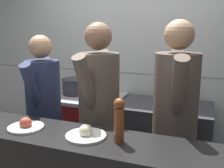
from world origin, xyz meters
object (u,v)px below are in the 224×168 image
Objects in this scene: plated_dish_appetiser at (26,126)px; chef_head_cook at (44,110)px; chef_line at (175,118)px; stock_pot at (75,86)px; oven_range at (87,131)px; chef_sous at (99,112)px; pepper_mill at (119,119)px; plated_dish_dessert at (86,134)px; sauce_pot at (104,90)px.

plated_dish_appetiser is 0.16× the size of chef_head_cook.
stock_pot is at bearing 140.81° from chef_line.
oven_range is 0.55× the size of chef_head_cook.
chef_sous is (0.66, -0.76, -0.03)m from stock_pot.
pepper_mill is 0.18× the size of chef_head_cook.
oven_range is 3.25× the size of plated_dish_dessert.
plated_dish_appetiser is 0.88× the size of pepper_mill.
chef_line is (1.30, -0.69, -0.02)m from stock_pot.
chef_sous is at bearing 56.87° from plated_dish_appetiser.
stock_pot is at bearing 121.67° from plated_dish_dessert.
pepper_mill is (1.02, -1.27, 0.12)m from stock_pot.
oven_range is 1.02m from chef_sous.
chef_sous is at bearing -56.11° from oven_range.
sauce_pot is 0.14× the size of chef_sous.
chef_head_cook reaches higher than pepper_mill.
plated_dish_dessert is at bearing -63.53° from oven_range.
chef_head_cook reaches higher than oven_range.
stock_pot reaches higher than oven_range.
oven_range is at bearing 167.32° from sauce_pot.
chef_line reaches higher than pepper_mill.
plated_dish_dessert is 0.54m from chef_sous.
oven_range is 1.50m from plated_dish_dessert.
oven_range is 0.62m from sauce_pot.
pepper_mill is at bearing -55.26° from oven_range.
chef_sous reaches higher than plated_dish_appetiser.
sauce_pot is 0.15× the size of chef_head_cook.
stock_pot is at bearing 132.88° from chef_sous.
plated_dish_dessert is 0.17× the size of chef_head_cook.
chef_line reaches higher than plated_dish_dessert.
stock_pot is 0.19× the size of chef_sous.
sauce_pot is (0.43, -0.09, 0.01)m from stock_pot.
stock_pot is 1.21× the size of plated_dish_dessert.
pepper_mill is at bearing -127.23° from chef_line.
plated_dish_appetiser is 0.64m from chef_head_cook.
plated_dish_dessert is at bearing -176.71° from pepper_mill.
chef_sous is 0.65m from chef_line.
plated_dish_dessert reaches higher than plated_dish_appetiser.
sauce_pot reaches higher than stock_pot.
chef_head_cook is at bearing -86.20° from stock_pot.
stock_pot is 1.63m from pepper_mill.
pepper_mill is (0.72, 0.03, 0.13)m from plated_dish_appetiser.
chef_head_cook is (-0.26, 0.58, -0.08)m from plated_dish_appetiser.
plated_dish_appetiser is at bearing -121.10° from chef_sous.
sauce_pot is 0.95× the size of plated_dish_appetiser.
chef_sous is at bearing -13.95° from chef_head_cook.
pepper_mill is at bearing -52.05° from chef_sous.
plated_dish_appetiser is 0.15× the size of chef_sous.
plated_dish_appetiser is (-0.12, -1.21, -0.02)m from sauce_pot.
chef_head_cook reaches higher than plated_dish_dessert.
chef_head_cook reaches higher than sauce_pot.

